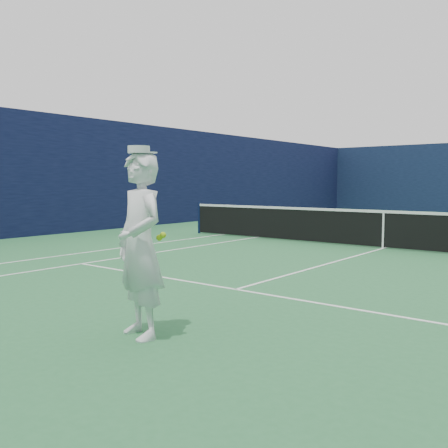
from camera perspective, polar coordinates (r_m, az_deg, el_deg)
name	(u,v)px	position (r m, az deg, el deg)	size (l,w,h in m)	color
ground	(383,249)	(13.72, 17.69, -2.70)	(80.00, 80.00, 0.00)	#276738
court_markings	(383,248)	(13.72, 17.69, -2.68)	(11.03, 23.83, 0.01)	white
windscreen_fence	(385,172)	(13.62, 17.91, 5.68)	(20.12, 36.12, 4.00)	#0D1733
tennis_net	(383,228)	(13.66, 17.75, -0.39)	(12.88, 0.09, 1.07)	#141E4C
tennis_player	(140,245)	(5.61, -9.56, -2.37)	(0.86, 0.69, 2.13)	white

